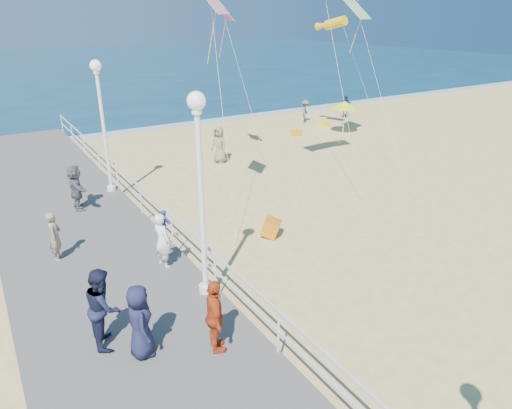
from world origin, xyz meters
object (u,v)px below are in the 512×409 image
spectator_6 (55,236)px  beach_walker_c (219,145)px  lamp_post_far (102,114)px  beach_umbrella (345,105)px  spectator_5 (76,187)px  beach_walker_a (305,111)px  lamp_post_mid (200,177)px  spectator_3 (215,317)px  toddler_held (164,224)px  spectator_4 (140,321)px  beach_walker_b (346,107)px  box_kite (271,229)px  spectator_7 (103,307)px  woman_holding_toddler (162,241)px  beach_chair_right (324,124)px  beach_chair_left (296,133)px

spectator_6 → beach_walker_c: bearing=-29.6°
lamp_post_far → beach_umbrella: bearing=12.0°
spectator_5 → beach_walker_a: size_ratio=1.08×
beach_walker_c → beach_umbrella: (9.78, 1.20, 0.95)m
lamp_post_mid → spectator_3: (-0.83, -2.21, -2.39)m
toddler_held → spectator_4: size_ratio=0.50×
lamp_post_mid → beach_walker_c: bearing=60.6°
beach_umbrella → lamp_post_far: bearing=-168.0°
beach_walker_b → box_kite: bearing=66.5°
spectator_5 → beach_umbrella: bearing=-73.2°
toddler_held → spectator_4: (-1.95, -3.49, -0.42)m
spectator_3 → spectator_7: (-1.97, 1.55, 0.07)m
beach_walker_b → beach_walker_c: beach_walker_c is taller
beach_walker_a → beach_walker_b: (3.68, -0.23, 0.00)m
lamp_post_mid → beach_umbrella: lamp_post_mid is taller
spectator_7 → beach_walker_c: size_ratio=0.99×
spectator_6 → beach_walker_a: bearing=-34.2°
woman_holding_toddler → beach_walker_c: size_ratio=0.88×
spectator_6 → beach_chair_right: 22.13m
spectator_3 → beach_walker_b: (20.62, 18.46, -0.46)m
spectator_3 → beach_chair_left: size_ratio=3.18×
spectator_3 → spectator_5: size_ratio=1.00×
spectator_6 → beach_walker_b: size_ratio=0.95×
spectator_7 → spectator_6: bearing=17.8°
spectator_6 → spectator_7: bearing=-154.6°
lamp_post_far → beach_walker_c: size_ratio=2.77×
beach_walker_c → beach_chair_right: beach_walker_c is taller
lamp_post_mid → beach_walker_a: size_ratio=3.28×
toddler_held → spectator_6: (-2.72, 1.95, -0.50)m
lamp_post_mid → beach_walker_a: lamp_post_mid is taller
spectator_6 → beach_walker_c: 11.83m
beach_walker_c → beach_chair_left: size_ratio=3.49×
lamp_post_mid → beach_chair_right: bearing=41.7°
spectator_3 → spectator_5: (-0.79, 9.88, 0.00)m
spectator_5 → beach_walker_c: size_ratio=0.91×
lamp_post_far → beach_umbrella: size_ratio=2.49×
beach_chair_left → beach_chair_right: size_ratio=1.00×
beach_walker_b → beach_umbrella: (-3.69, -3.84, 1.10)m
woman_holding_toddler → beach_walker_c: bearing=-52.9°
spectator_6 → beach_chair_right: spectator_6 is taller
beach_walker_c → beach_chair_right: bearing=88.4°
beach_walker_a → beach_umbrella: (-0.01, -4.08, 1.10)m
spectator_6 → spectator_3: bearing=-137.9°
lamp_post_mid → beach_walker_b: (19.79, 16.26, -2.85)m
beach_walker_c → beach_chair_left: beach_walker_c is taller
spectator_3 → beach_umbrella: spectator_3 is taller
beach_umbrella → spectator_6: bearing=-156.2°
box_kite → beach_chair_right: 17.54m
spectator_5 → spectator_7: size_ratio=0.93×
beach_walker_a → box_kite: size_ratio=2.70×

